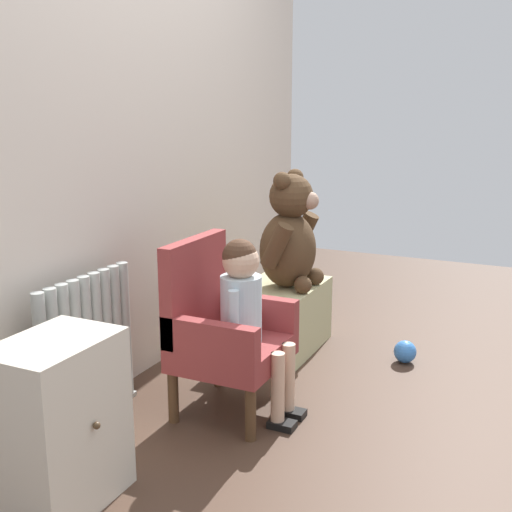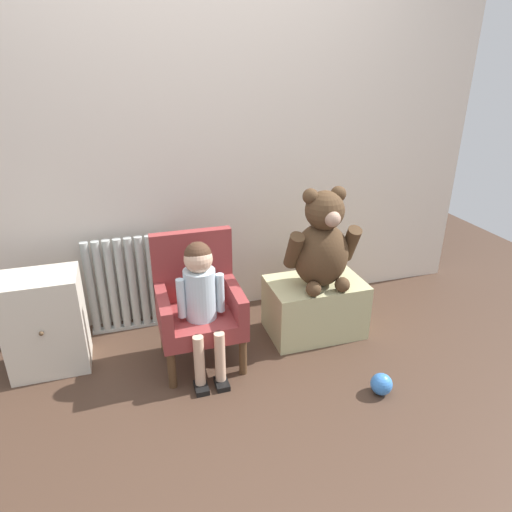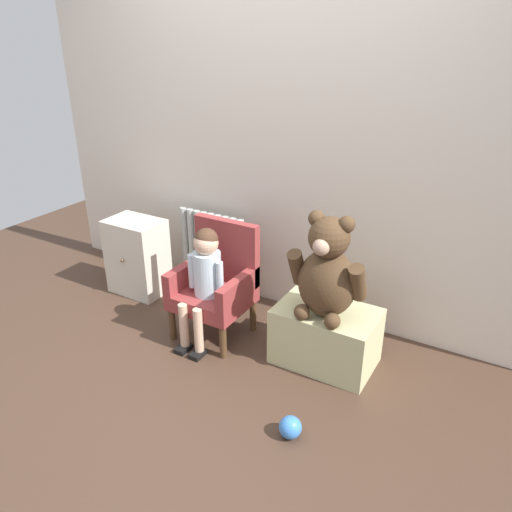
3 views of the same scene
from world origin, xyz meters
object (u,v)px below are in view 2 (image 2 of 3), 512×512
child_figure (201,290)px  large_teddy_bear (322,244)px  radiator (133,284)px  child_armchair (198,302)px  low_bench (315,307)px  small_dresser (46,323)px  toy_ball (382,384)px

child_figure → large_teddy_bear: large_teddy_bear is taller
radiator → large_teddy_bear: bearing=-21.9°
child_armchair → low_bench: size_ratio=1.27×
large_teddy_bear → child_armchair: bearing=-180.0°
small_dresser → child_figure: size_ratio=0.75×
child_armchair → child_figure: size_ratio=0.98×
large_teddy_bear → child_figure: bearing=-171.0°
low_bench → large_teddy_bear: size_ratio=0.96×
child_figure → low_bench: size_ratio=1.30×
radiator → toy_ball: radiator is taller
small_dresser → child_figure: child_figure is taller
child_armchair → toy_ball: bearing=-35.7°
large_teddy_bear → toy_ball: size_ratio=5.30×
small_dresser → low_bench: small_dresser is taller
child_armchair → radiator: bearing=127.9°
toy_ball → small_dresser: bearing=155.5°
radiator → large_teddy_bear: (1.08, -0.43, 0.31)m
small_dresser → toy_ball: bearing=-24.5°
radiator → small_dresser: 0.56m
small_dresser → toy_ball: size_ratio=4.97×
child_figure → large_teddy_bear: bearing=9.0°
radiator → child_figure: child_figure is taller
child_armchair → small_dresser: bearing=169.4°
radiator → toy_ball: (1.17, -1.03, -0.25)m
low_bench → toy_ball: bearing=-81.3°
radiator → child_figure: bearing=-58.5°
low_bench → large_teddy_bear: 0.44m
child_figure → radiator: bearing=121.5°
low_bench → child_figure: bearing=-167.4°
low_bench → toy_ball: size_ratio=5.10×
child_armchair → child_figure: bearing=-90.0°
large_teddy_bear → small_dresser: bearing=174.4°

